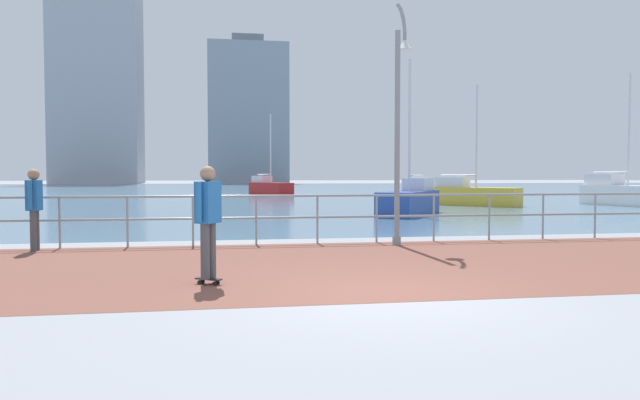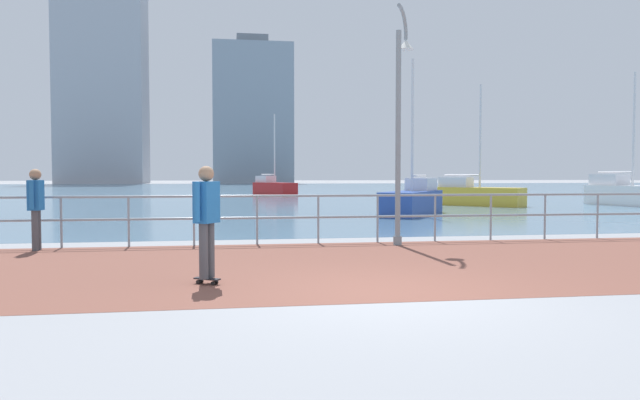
{
  "view_description": "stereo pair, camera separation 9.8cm",
  "coord_description": "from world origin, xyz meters",
  "px_view_note": "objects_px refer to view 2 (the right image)",
  "views": [
    {
      "loc": [
        -2.08,
        -7.49,
        1.58
      ],
      "look_at": [
        -0.31,
        3.44,
        1.1
      ],
      "focal_mm": 32.84,
      "sensor_mm": 36.0,
      "label": 1
    },
    {
      "loc": [
        -1.98,
        -7.51,
        1.58
      ],
      "look_at": [
        -0.31,
        3.44,
        1.1
      ],
      "focal_mm": 32.84,
      "sensor_mm": 36.0,
      "label": 2
    }
  ],
  "objects_px": {
    "sailboat_yellow": "(477,194)",
    "sailboat_gray": "(629,193)",
    "sailboat_teal": "(274,187)",
    "sailboat_white": "(413,200)",
    "skateboarder": "(207,213)",
    "lamppost": "(400,113)",
    "bystander": "(36,202)"
  },
  "relations": [
    {
      "from": "sailboat_gray",
      "to": "sailboat_teal",
      "type": "height_order",
      "value": "sailboat_gray"
    },
    {
      "from": "sailboat_white",
      "to": "sailboat_teal",
      "type": "relative_size",
      "value": 0.97
    },
    {
      "from": "sailboat_white",
      "to": "sailboat_yellow",
      "type": "relative_size",
      "value": 1.0
    },
    {
      "from": "lamppost",
      "to": "sailboat_white",
      "type": "height_order",
      "value": "sailboat_white"
    },
    {
      "from": "skateboarder",
      "to": "sailboat_gray",
      "type": "relative_size",
      "value": 0.25
    },
    {
      "from": "bystander",
      "to": "sailboat_white",
      "type": "xyz_separation_m",
      "value": [
        11.14,
        9.36,
        -0.42
      ]
    },
    {
      "from": "skateboarder",
      "to": "sailboat_teal",
      "type": "distance_m",
      "value": 37.18
    },
    {
      "from": "skateboarder",
      "to": "bystander",
      "type": "bearing_deg",
      "value": 129.97
    },
    {
      "from": "bystander",
      "to": "sailboat_gray",
      "type": "height_order",
      "value": "sailboat_gray"
    },
    {
      "from": "lamppost",
      "to": "sailboat_gray",
      "type": "distance_m",
      "value": 21.67
    },
    {
      "from": "bystander",
      "to": "sailboat_teal",
      "type": "height_order",
      "value": "sailboat_teal"
    },
    {
      "from": "sailboat_gray",
      "to": "sailboat_teal",
      "type": "bearing_deg",
      "value": 131.99
    },
    {
      "from": "lamppost",
      "to": "sailboat_yellow",
      "type": "height_order",
      "value": "sailboat_yellow"
    },
    {
      "from": "lamppost",
      "to": "bystander",
      "type": "relative_size",
      "value": 3.15
    },
    {
      "from": "sailboat_yellow",
      "to": "lamppost",
      "type": "bearing_deg",
      "value": -119.18
    },
    {
      "from": "lamppost",
      "to": "sailboat_yellow",
      "type": "relative_size",
      "value": 0.88
    },
    {
      "from": "skateboarder",
      "to": "sailboat_white",
      "type": "distance_m",
      "value": 15.64
    },
    {
      "from": "lamppost",
      "to": "sailboat_teal",
      "type": "xyz_separation_m",
      "value": [
        -0.49,
        32.74,
        -2.37
      ]
    },
    {
      "from": "sailboat_teal",
      "to": "skateboarder",
      "type": "bearing_deg",
      "value": -95.62
    },
    {
      "from": "sailboat_yellow",
      "to": "sailboat_gray",
      "type": "bearing_deg",
      "value": -8.81
    },
    {
      "from": "lamppost",
      "to": "skateboarder",
      "type": "distance_m",
      "value": 6.24
    },
    {
      "from": "sailboat_yellow",
      "to": "sailboat_teal",
      "type": "bearing_deg",
      "value": 117.51
    },
    {
      "from": "lamppost",
      "to": "sailboat_teal",
      "type": "height_order",
      "value": "sailboat_teal"
    },
    {
      "from": "bystander",
      "to": "sailboat_white",
      "type": "bearing_deg",
      "value": 40.04
    },
    {
      "from": "lamppost",
      "to": "sailboat_yellow",
      "type": "xyz_separation_m",
      "value": [
        8.57,
        15.35,
        -2.38
      ]
    },
    {
      "from": "sailboat_teal",
      "to": "sailboat_white",
      "type": "bearing_deg",
      "value": -80.65
    },
    {
      "from": "sailboat_gray",
      "to": "bystander",
      "type": "bearing_deg",
      "value": -149.69
    },
    {
      "from": "sailboat_white",
      "to": "sailboat_teal",
      "type": "xyz_separation_m",
      "value": [
        -3.83,
        23.26,
        0.02
      ]
    },
    {
      "from": "lamppost",
      "to": "sailboat_gray",
      "type": "xyz_separation_m",
      "value": [
        16.23,
        14.16,
        -2.33
      ]
    },
    {
      "from": "skateboarder",
      "to": "sailboat_teal",
      "type": "bearing_deg",
      "value": 84.38
    },
    {
      "from": "lamppost",
      "to": "sailboat_yellow",
      "type": "bearing_deg",
      "value": 60.82
    },
    {
      "from": "bystander",
      "to": "lamppost",
      "type": "bearing_deg",
      "value": -0.84
    }
  ]
}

